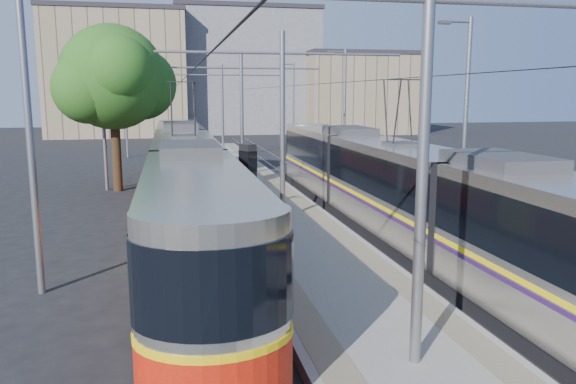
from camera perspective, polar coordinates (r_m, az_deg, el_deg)
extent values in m
plane|color=black|center=(14.28, 5.91, -10.72)|extent=(160.00, 160.00, 0.00)
cube|color=gray|center=(30.39, -3.90, 0.66)|extent=(4.00, 50.00, 0.30)
cube|color=gray|center=(30.20, -6.62, 0.86)|extent=(0.70, 50.00, 0.01)
cube|color=gray|center=(30.60, -1.21, 1.04)|extent=(0.70, 50.00, 0.01)
cube|color=gray|center=(30.13, -12.05, 0.12)|extent=(0.07, 70.00, 0.03)
cube|color=gray|center=(30.16, -9.32, 0.22)|extent=(0.07, 70.00, 0.03)
cube|color=gray|center=(30.94, 1.40, 0.59)|extent=(0.07, 70.00, 0.03)
cube|color=gray|center=(31.30, 3.96, 0.68)|extent=(0.07, 70.00, 0.03)
cube|color=silver|center=(10.94, -8.02, -17.46)|extent=(1.20, 5.00, 0.01)
cube|color=black|center=(23.44, -10.30, -2.12)|extent=(2.30, 31.12, 0.40)
cube|color=#B0ADA2|center=(23.15, -10.42, 1.87)|extent=(2.40, 29.52, 2.90)
cube|color=black|center=(23.09, -10.46, 3.10)|extent=(2.43, 29.52, 1.30)
cube|color=#E6B80C|center=(23.21, -10.39, 0.89)|extent=(2.43, 29.52, 0.12)
cube|color=red|center=(23.29, -10.36, -0.32)|extent=(2.42, 29.52, 1.10)
cube|color=#2D2D30|center=(22.99, -10.55, 5.82)|extent=(1.68, 3.00, 0.30)
cube|color=black|center=(20.06, 11.25, -4.19)|extent=(2.30, 28.57, 0.40)
cube|color=beige|center=(19.73, 11.41, 0.46)|extent=(2.40, 26.97, 2.90)
cube|color=black|center=(19.66, 11.46, 1.90)|extent=(2.43, 26.97, 1.30)
cube|color=yellow|center=(19.80, 11.37, -0.68)|extent=(2.43, 26.97, 0.12)
cube|color=#30154B|center=(19.83, 11.36, -1.10)|extent=(2.43, 26.97, 0.10)
cube|color=#2D2D30|center=(19.54, 11.57, 5.10)|extent=(1.68, 3.00, 0.30)
cylinder|color=slate|center=(9.73, 13.51, 2.44)|extent=(0.20, 0.20, 7.00)
cylinder|color=slate|center=(9.77, 14.18, 18.34)|extent=(9.20, 0.10, 0.10)
cylinder|color=slate|center=(21.16, -0.56, 6.60)|extent=(0.20, 0.20, 7.00)
cylinder|color=slate|center=(21.18, -0.58, 13.91)|extent=(9.20, 0.10, 0.10)
cylinder|color=slate|center=(33.00, -4.71, 7.75)|extent=(0.20, 0.20, 7.00)
cylinder|color=slate|center=(33.01, -4.78, 12.44)|extent=(9.20, 0.10, 0.10)
cylinder|color=slate|center=(44.92, -6.67, 8.28)|extent=(0.20, 0.20, 7.00)
cylinder|color=slate|center=(44.93, -6.74, 11.72)|extent=(9.20, 0.10, 0.10)
cylinder|color=black|center=(29.72, -11.03, 10.75)|extent=(0.02, 70.00, 0.02)
cylinder|color=black|center=(30.71, 2.77, 10.88)|extent=(0.02, 70.00, 0.02)
cylinder|color=slate|center=(15.12, -24.75, 5.14)|extent=(0.18, 0.18, 8.00)
cylinder|color=slate|center=(30.91, -18.28, 7.52)|extent=(0.18, 0.18, 8.00)
cube|color=#2D2D30|center=(30.91, -16.57, 14.57)|extent=(0.50, 0.22, 0.12)
cylinder|color=slate|center=(46.84, -16.18, 8.27)|extent=(0.18, 0.18, 8.00)
cube|color=#2D2D30|center=(46.84, -15.03, 12.91)|extent=(0.50, 0.22, 0.12)
cylinder|color=slate|center=(23.79, 17.58, 6.99)|extent=(0.18, 0.18, 8.00)
cube|color=#2D2D30|center=(23.41, 15.63, 16.25)|extent=(0.50, 0.22, 0.12)
cylinder|color=slate|center=(38.53, 5.76, 8.34)|extent=(0.18, 0.18, 8.00)
cube|color=#2D2D30|center=(38.30, 4.24, 13.96)|extent=(0.50, 0.22, 0.12)
cylinder|color=slate|center=(54.00, 0.56, 8.82)|extent=(0.18, 0.18, 8.00)
cube|color=#2D2D30|center=(53.83, -0.60, 12.81)|extent=(0.50, 0.22, 0.12)
cube|color=black|center=(30.31, -4.10, 2.92)|extent=(0.88, 1.06, 2.09)
cube|color=black|center=(30.30, -4.10, 3.18)|extent=(0.93, 1.10, 1.09)
cylinder|color=#382314|center=(30.63, -17.02, 3.39)|extent=(0.49, 0.49, 3.55)
sphere|color=#204E16|center=(30.47, -17.41, 11.06)|extent=(5.32, 5.32, 5.32)
sphere|color=#204E16|center=(31.26, -14.76, 10.54)|extent=(3.77, 3.77, 3.77)
cube|color=gray|center=(72.98, -16.83, 11.22)|extent=(16.00, 12.00, 14.45)
cube|color=#262328|center=(73.58, -17.14, 17.04)|extent=(16.32, 12.24, 0.50)
cube|color=gray|center=(77.43, -4.47, 11.88)|extent=(18.00, 14.00, 15.46)
cube|color=#262328|center=(78.12, -4.55, 17.74)|extent=(18.36, 14.28, 0.50)
cube|color=gray|center=(74.72, 7.05, 9.75)|extent=(14.00, 10.00, 9.83)
cube|color=#262328|center=(74.90, 7.13, 13.70)|extent=(14.28, 10.20, 0.50)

